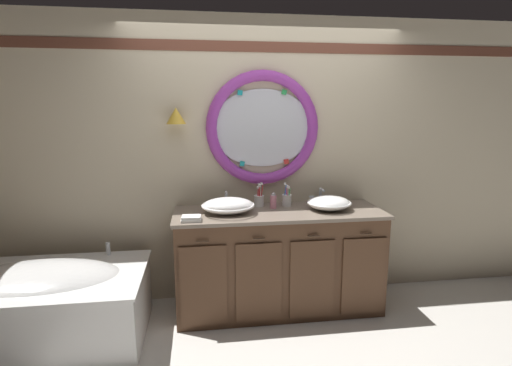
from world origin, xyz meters
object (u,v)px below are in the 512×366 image
sink_basin_right (329,203)px  folded_hand_towel (191,219)px  sink_basin_left (228,205)px  soap_dispenser (273,201)px  bathtub (42,302)px  toothbrush_holder_right (287,199)px  toothbrush_holder_left (259,200)px

sink_basin_right → folded_hand_towel: sink_basin_right is taller
sink_basin_left → folded_hand_towel: sink_basin_left is taller
soap_dispenser → sink_basin_right: bearing=-14.2°
bathtub → soap_dispenser: soap_dispenser is taller
sink_basin_left → bathtub: bearing=-170.1°
sink_basin_left → toothbrush_holder_right: size_ratio=2.05×
folded_hand_towel → toothbrush_holder_right: bearing=23.4°
toothbrush_holder_left → folded_hand_towel: toothbrush_holder_left is taller
toothbrush_holder_right → folded_hand_towel: bearing=-156.6°
bathtub → toothbrush_holder_right: toothbrush_holder_right is taller
sink_basin_left → folded_hand_towel: bearing=-148.8°
sink_basin_right → soap_dispenser: (-0.48, 0.12, 0.00)m
sink_basin_left → toothbrush_holder_left: 0.36m
bathtub → sink_basin_left: sink_basin_left is taller
bathtub → soap_dispenser: bearing=11.4°
toothbrush_holder_right → folded_hand_towel: 0.94m
sink_basin_left → toothbrush_holder_right: (0.55, 0.18, -0.01)m
soap_dispenser → folded_hand_towel: size_ratio=0.91×
toothbrush_holder_right → soap_dispenser: size_ratio=1.51×
sink_basin_right → toothbrush_holder_left: toothbrush_holder_left is taller
soap_dispenser → folded_hand_towel: 0.78m
bathtub → sink_basin_left: size_ratio=3.41×
soap_dispenser → folded_hand_towel: bearing=-156.9°
toothbrush_holder_right → folded_hand_towel: (-0.86, -0.37, -0.04)m
bathtub → toothbrush_holder_right: bearing=12.4°
bathtub → folded_hand_towel: folded_hand_towel is taller
sink_basin_left → soap_dispenser: size_ratio=3.10×
sink_basin_right → folded_hand_towel: 1.21m
bathtub → toothbrush_holder_left: size_ratio=6.95×
toothbrush_holder_left → toothbrush_holder_right: toothbrush_holder_left is taller
bathtub → toothbrush_holder_right: size_ratio=7.00×
sink_basin_right → soap_dispenser: soap_dispenser is taller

